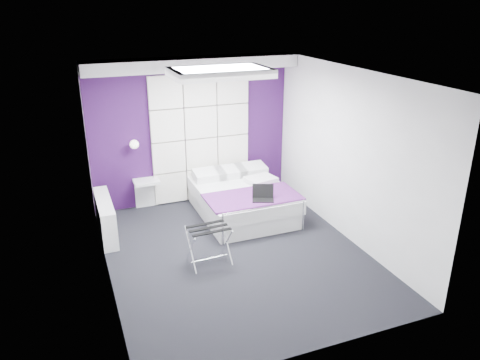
# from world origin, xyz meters

# --- Properties ---
(floor) EXTENTS (4.40, 4.40, 0.00)m
(floor) POSITION_xyz_m (0.00, 0.00, 0.00)
(floor) COLOR black
(floor) RESTS_ON ground
(ceiling) EXTENTS (4.40, 4.40, 0.00)m
(ceiling) POSITION_xyz_m (0.00, 0.00, 2.60)
(ceiling) COLOR white
(ceiling) RESTS_ON wall_back
(wall_back) EXTENTS (3.60, 0.00, 3.60)m
(wall_back) POSITION_xyz_m (0.00, 2.20, 1.30)
(wall_back) COLOR silver
(wall_back) RESTS_ON floor
(wall_left) EXTENTS (0.00, 4.40, 4.40)m
(wall_left) POSITION_xyz_m (-1.80, 0.00, 1.30)
(wall_left) COLOR silver
(wall_left) RESTS_ON floor
(wall_right) EXTENTS (0.00, 4.40, 4.40)m
(wall_right) POSITION_xyz_m (1.80, 0.00, 1.30)
(wall_right) COLOR silver
(wall_right) RESTS_ON floor
(accent_wall) EXTENTS (3.58, 0.02, 2.58)m
(accent_wall) POSITION_xyz_m (0.00, 2.19, 1.30)
(accent_wall) COLOR #320F43
(accent_wall) RESTS_ON wall_back
(soffit) EXTENTS (3.58, 0.50, 0.20)m
(soffit) POSITION_xyz_m (0.00, 1.95, 2.50)
(soffit) COLOR white
(soffit) RESTS_ON wall_back
(headboard) EXTENTS (1.80, 0.08, 2.30)m
(headboard) POSITION_xyz_m (0.15, 2.14, 1.17)
(headboard) COLOR white
(headboard) RESTS_ON wall_back
(skylight) EXTENTS (1.36, 0.86, 0.12)m
(skylight) POSITION_xyz_m (0.00, 0.60, 2.55)
(skylight) COLOR white
(skylight) RESTS_ON ceiling
(wall_lamp) EXTENTS (0.15, 0.15, 0.15)m
(wall_lamp) POSITION_xyz_m (-1.05, 2.06, 1.22)
(wall_lamp) COLOR white
(wall_lamp) RESTS_ON wall_back
(radiator) EXTENTS (0.22, 1.20, 0.60)m
(radiator) POSITION_xyz_m (-1.69, 1.30, 0.30)
(radiator) COLOR white
(radiator) RESTS_ON floor
(bed) EXTENTS (1.52, 1.82, 0.65)m
(bed) POSITION_xyz_m (0.59, 1.22, 0.27)
(bed) COLOR white
(bed) RESTS_ON floor
(nightstand) EXTENTS (0.43, 0.34, 0.05)m
(nightstand) POSITION_xyz_m (-0.90, 2.02, 0.53)
(nightstand) COLOR white
(nightstand) RESTS_ON wall_back
(luggage_rack) EXTENTS (0.56, 0.41, 0.55)m
(luggage_rack) POSITION_xyz_m (-0.44, -0.09, 0.28)
(luggage_rack) COLOR silver
(luggage_rack) RESTS_ON floor
(laptop) EXTENTS (0.34, 0.24, 0.24)m
(laptop) POSITION_xyz_m (0.68, 0.62, 0.57)
(laptop) COLOR black
(laptop) RESTS_ON bed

